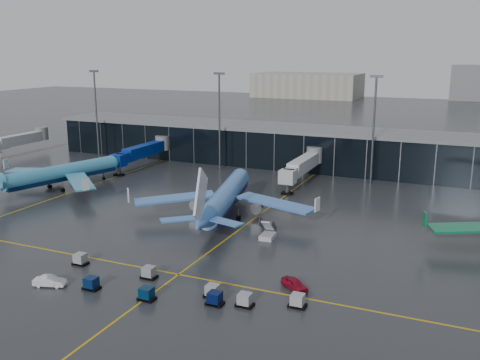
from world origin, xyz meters
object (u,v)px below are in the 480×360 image
at_px(service_van_white, 50,281).
at_px(baggage_carts, 176,287).
at_px(airliner_klm_near, 226,184).
at_px(service_van_red, 294,284).
at_px(mobile_airstair, 268,234).
at_px(airliner_arkefly, 62,163).

bearing_deg(service_van_white, baggage_carts, -91.22).
bearing_deg(baggage_carts, airliner_klm_near, 104.12).
height_order(service_van_red, service_van_white, service_van_red).
bearing_deg(mobile_airstair, airliner_arkefly, 164.01).
distance_m(baggage_carts, mobile_airstair, 24.46).
relative_size(airliner_klm_near, mobile_airstair, 12.07).
distance_m(mobile_airstair, service_van_red, 19.80).
height_order(mobile_airstair, service_van_red, mobile_airstair).
xyz_separation_m(airliner_klm_near, service_van_red, (22.11, -25.52, -5.65)).
distance_m(airliner_arkefly, service_van_white, 54.92).
height_order(airliner_arkefly, baggage_carts, airliner_arkefly).
bearing_deg(airliner_klm_near, baggage_carts, -89.32).
relative_size(airliner_arkefly, airliner_klm_near, 0.93).
bearing_deg(airliner_arkefly, mobile_airstair, 2.68).
bearing_deg(airliner_klm_near, service_van_red, -62.54).
relative_size(airliner_arkefly, service_van_white, 8.84).
bearing_deg(service_van_white, airliner_klm_near, -30.89).
xyz_separation_m(airliner_arkefly, mobile_airstair, (55.22, -12.66, -5.15)).
xyz_separation_m(service_van_red, service_van_white, (-30.47, -12.41, -0.03)).
bearing_deg(mobile_airstair, baggage_carts, -101.58).
relative_size(airliner_arkefly, baggage_carts, 1.07).
bearing_deg(mobile_airstair, service_van_white, -127.65).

